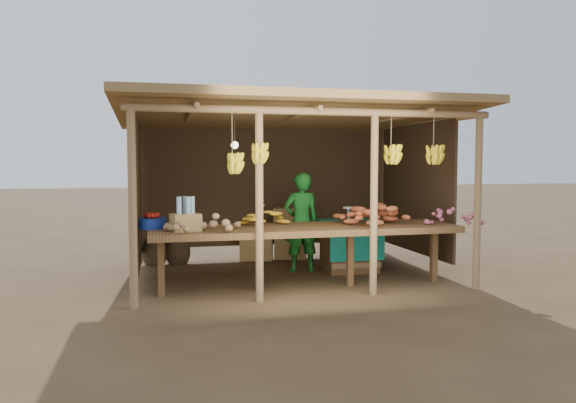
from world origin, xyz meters
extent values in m
plane|color=brown|center=(0.00, 0.00, 0.00)|extent=(60.00, 60.00, 0.00)
cylinder|color=#98754E|center=(-2.10, -1.50, 1.10)|extent=(0.09, 0.09, 2.20)
cylinder|color=#98754E|center=(2.10, -1.50, 1.10)|extent=(0.09, 0.09, 2.20)
cylinder|color=#98754E|center=(-2.10, 1.50, 1.10)|extent=(0.09, 0.09, 2.20)
cylinder|color=#98754E|center=(2.10, 1.50, 1.10)|extent=(0.09, 0.09, 2.20)
cylinder|color=#98754E|center=(-0.70, -1.50, 1.10)|extent=(0.09, 0.09, 2.20)
cylinder|color=#98754E|center=(0.70, -1.50, 1.10)|extent=(0.09, 0.09, 2.20)
cylinder|color=#98754E|center=(0.00, -1.50, 2.20)|extent=(4.40, 0.09, 0.09)
cylinder|color=#98754E|center=(0.00, 1.50, 2.20)|extent=(4.40, 0.09, 0.09)
cube|color=olive|center=(0.00, 0.00, 2.29)|extent=(4.70, 3.50, 0.28)
cube|color=#402F1E|center=(0.00, 1.48, 1.21)|extent=(4.20, 0.04, 1.98)
cube|color=#402F1E|center=(-2.08, 0.20, 1.21)|extent=(0.04, 2.40, 1.98)
cube|color=#402F1E|center=(2.08, 0.20, 1.21)|extent=(0.04, 2.40, 1.98)
cube|color=brown|center=(0.00, -0.95, 0.76)|extent=(3.90, 1.05, 0.08)
cube|color=brown|center=(-1.80, -0.95, 0.36)|extent=(0.08, 0.08, 0.72)
cube|color=brown|center=(-0.60, -0.95, 0.36)|extent=(0.08, 0.08, 0.72)
cube|color=brown|center=(0.60, -0.95, 0.36)|extent=(0.08, 0.08, 0.72)
cube|color=brown|center=(1.80, -0.95, 0.36)|extent=(0.08, 0.08, 0.72)
cylinder|color=navy|center=(-1.90, -0.74, 0.86)|extent=(0.36, 0.36, 0.13)
cube|color=#9F7C47|center=(-1.51, -1.11, 0.90)|extent=(0.38, 0.32, 0.20)
imported|color=#176820|center=(0.23, 0.14, 0.73)|extent=(0.54, 0.36, 1.46)
cube|color=brown|center=(0.94, 0.01, 0.34)|extent=(0.75, 0.64, 0.68)
cube|color=#0C8E79|center=(0.94, 0.01, 0.71)|extent=(0.83, 0.72, 0.07)
cube|color=#9F7C47|center=(0.34, 1.20, 0.23)|extent=(0.63, 0.56, 0.42)
cube|color=#9F7C47|center=(0.34, 1.20, 0.65)|extent=(0.63, 0.56, 0.42)
cube|color=#9F7C47|center=(-0.24, 1.20, 0.23)|extent=(0.63, 0.56, 0.42)
ellipsoid|color=#402F1E|center=(-1.87, 1.20, 0.23)|extent=(0.39, 0.39, 0.53)
ellipsoid|color=#402F1E|center=(-1.51, 1.20, 0.23)|extent=(0.39, 0.39, 0.53)
camera|label=1|loc=(-1.88, -7.79, 1.60)|focal=35.00mm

